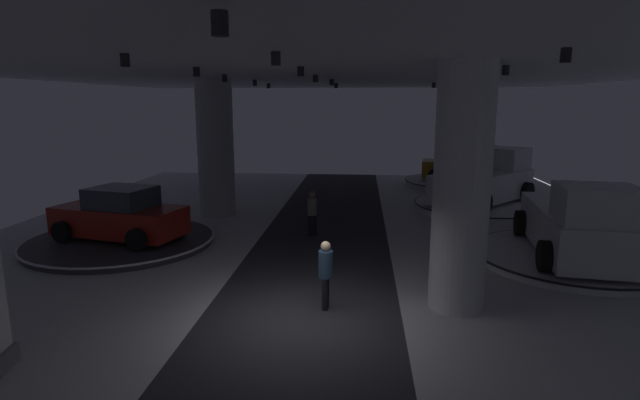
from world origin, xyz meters
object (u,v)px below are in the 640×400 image
Objects in this scene: pickup_truck_mid_right at (578,225)px; visitor_walking_near at (312,211)px; column_left at (216,149)px; display_platform_far_right at (480,206)px; visitor_walking_far at (326,271)px; display_platform_deep_right at (460,183)px; display_car_deep_right at (461,166)px; display_car_mid_left at (120,215)px; column_right at (462,189)px; pickup_truck_far_right at (486,181)px; display_platform_mid_left at (121,241)px; display_platform_mid_right at (572,257)px.

visitor_walking_near is (-7.88, 2.52, -0.27)m from pickup_truck_mid_right.
column_left reaches higher than display_platform_far_right.
display_platform_deep_right is at bearing 69.95° from visitor_walking_far.
display_platform_far_right is (-0.30, -6.25, -0.94)m from display_car_deep_right.
column_left is 13.48m from pickup_truck_mid_right.
display_car_mid_left reaches higher than display_platform_deep_right.
display_car_deep_right is at bearing 78.96° from column_right.
pickup_truck_far_right reaches higher than display_car_deep_right.
pickup_truck_far_right is 3.35× the size of visitor_walking_near.
column_right is 0.99× the size of pickup_truck_mid_right.
pickup_truck_mid_right is 7.57m from pickup_truck_far_right.
display_car_deep_right is (-0.70, 13.54, -0.06)m from pickup_truck_mid_right.
display_platform_mid_left is 8.48m from visitor_walking_far.
visitor_walking_near is at bearing 164.47° from display_platform_mid_right.
display_platform_mid_left is (-10.06, 4.20, -2.62)m from column_right.
display_platform_mid_right is 1.07× the size of pickup_truck_far_right.
column_left is 11.57m from display_platform_far_right.
display_platform_mid_right is (4.03, 3.63, -2.61)m from column_right.
pickup_truck_mid_right reaches higher than display_car_deep_right.
pickup_truck_far_right is (0.22, 0.24, 1.08)m from display_platform_far_right.
display_platform_deep_right is at bearing 86.95° from display_platform_far_right.
visitor_walking_far is (7.06, -4.57, -0.08)m from display_car_mid_left.
display_platform_deep_right is at bearing 43.47° from display_car_mid_left.
display_platform_mid_right is 1.26× the size of display_car_mid_left.
pickup_truck_mid_right is at bearing -87.17° from display_platform_deep_right.
pickup_truck_far_right is at bearing 61.17° from visitor_walking_far.
display_car_mid_left is (0.03, -0.01, 0.86)m from display_platform_mid_left.
visitor_walking_near is (-7.92, 2.20, 0.77)m from display_platform_mid_right.
display_platform_mid_right reaches higher than display_platform_mid_left.
pickup_truck_mid_right is 0.91× the size of display_platform_deep_right.
display_car_mid_left is 0.85× the size of pickup_truck_far_right.
pickup_truck_far_right reaches higher than display_platform_mid_left.
visitor_walking_near is at bearing 123.68° from column_right.
display_car_mid_left is at bearing 157.29° from column_right.
display_platform_mid_right is at bearing -15.53° from visitor_walking_near.
visitor_walking_far reaches higher than display_platform_mid_right.
visitor_walking_near reaches higher than display_platform_mid_left.
column_right reaches higher than display_platform_mid_right.
pickup_truck_far_right is at bearing 73.54° from column_right.
visitor_walking_near is (-7.09, -5.01, -0.35)m from pickup_truck_far_right.
display_platform_deep_right reaches higher than display_platform_mid_left.
display_platform_mid_right is 13.28m from display_car_deep_right.
column_right is 0.97× the size of display_platform_mid_right.
display_platform_deep_right is at bearing -9.36° from display_car_deep_right.
column_right is at bearing -105.73° from display_platform_far_right.
display_platform_far_right is 3.57× the size of visitor_walking_near.
pickup_truck_far_right is (-0.79, 7.53, 0.09)m from pickup_truck_mid_right.
pickup_truck_far_right is at bearing 96.55° from display_platform_mid_right.
visitor_walking_far is (-6.95, -3.68, -0.27)m from pickup_truck_mid_right.
display_platform_mid_left is 1.34× the size of display_car_mid_left.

